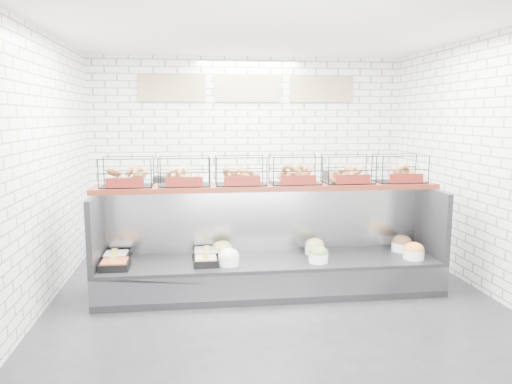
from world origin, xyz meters
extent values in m
plane|color=black|center=(0.00, 0.00, 0.00)|extent=(5.50, 5.50, 0.00)
cube|color=white|center=(0.00, 2.75, 1.50)|extent=(5.00, 0.02, 3.00)
cube|color=white|center=(-2.50, 0.00, 1.50)|extent=(0.02, 5.50, 3.00)
cube|color=white|center=(2.50, 0.00, 1.50)|extent=(0.02, 5.50, 3.00)
cube|color=white|center=(0.00, 0.00, 3.00)|extent=(5.00, 5.50, 0.02)
cube|color=tan|center=(-1.20, 2.72, 2.50)|extent=(1.05, 0.03, 0.42)
cube|color=tan|center=(0.00, 2.72, 2.50)|extent=(1.05, 0.03, 0.42)
cube|color=tan|center=(1.20, 2.72, 2.50)|extent=(1.05, 0.03, 0.42)
cube|color=black|center=(0.00, 0.30, 0.20)|extent=(4.00, 0.90, 0.40)
cube|color=#93969B|center=(0.00, -0.14, 0.22)|extent=(4.00, 0.03, 0.28)
cube|color=#93969B|center=(0.00, 0.71, 0.80)|extent=(4.00, 0.08, 0.80)
cube|color=black|center=(-1.97, 0.30, 0.80)|extent=(0.06, 0.90, 0.80)
cube|color=black|center=(1.97, 0.30, 0.80)|extent=(0.06, 0.90, 0.80)
cube|color=black|center=(-1.76, 0.13, 0.44)|extent=(0.32, 0.32, 0.08)
cube|color=#C55629|center=(-1.76, 0.13, 0.48)|extent=(0.27, 0.27, 0.04)
cube|color=#DDD34D|center=(-1.76, 0.02, 0.53)|extent=(0.06, 0.01, 0.08)
cube|color=black|center=(-1.79, 0.46, 0.44)|extent=(0.29, 0.29, 0.08)
cube|color=white|center=(-1.79, 0.46, 0.48)|extent=(0.25, 0.25, 0.04)
cube|color=#DDD34D|center=(-1.79, 0.36, 0.53)|extent=(0.06, 0.01, 0.08)
cube|color=black|center=(-0.76, 0.14, 0.44)|extent=(0.27, 0.27, 0.08)
cube|color=#D9B485|center=(-0.76, 0.14, 0.48)|extent=(0.23, 0.23, 0.04)
cube|color=#DDD34D|center=(-0.76, 0.04, 0.53)|extent=(0.06, 0.01, 0.08)
cube|color=black|center=(-0.75, 0.47, 0.44)|extent=(0.33, 0.33, 0.08)
cube|color=white|center=(-0.75, 0.47, 0.48)|extent=(0.28, 0.28, 0.04)
cube|color=#DDD34D|center=(-0.75, 0.36, 0.53)|extent=(0.06, 0.01, 0.08)
cylinder|color=white|center=(-0.50, 0.12, 0.46)|extent=(0.24, 0.24, 0.11)
ellipsoid|color=silver|center=(-0.50, 0.12, 0.52)|extent=(0.23, 0.23, 0.16)
cylinder|color=white|center=(-0.56, 0.44, 0.46)|extent=(0.24, 0.24, 0.11)
ellipsoid|color=#D1C46A|center=(-0.56, 0.44, 0.52)|extent=(0.24, 0.24, 0.17)
cylinder|color=white|center=(0.53, 0.09, 0.46)|extent=(0.22, 0.22, 0.11)
ellipsoid|color=olive|center=(0.53, 0.09, 0.52)|extent=(0.22, 0.22, 0.15)
cylinder|color=white|center=(0.57, 0.45, 0.46)|extent=(0.23, 0.23, 0.11)
ellipsoid|color=#D6C184|center=(0.57, 0.45, 0.52)|extent=(0.23, 0.23, 0.16)
cylinder|color=white|center=(1.68, 0.10, 0.46)|extent=(0.24, 0.24, 0.11)
ellipsoid|color=orange|center=(1.68, 0.10, 0.52)|extent=(0.24, 0.24, 0.17)
cylinder|color=white|center=(1.68, 0.45, 0.46)|extent=(0.25, 0.25, 0.11)
ellipsoid|color=brown|center=(1.68, 0.45, 0.52)|extent=(0.25, 0.25, 0.17)
cube|color=#4F1B10|center=(0.00, 0.52, 1.23)|extent=(4.10, 0.50, 0.06)
cube|color=black|center=(-1.64, 0.52, 1.43)|extent=(0.60, 0.38, 0.34)
cube|color=#5B1710|center=(-1.64, 0.32, 1.33)|extent=(0.42, 0.02, 0.11)
cube|color=black|center=(-0.99, 0.52, 1.43)|extent=(0.60, 0.38, 0.34)
cube|color=#5B1710|center=(-0.99, 0.32, 1.33)|extent=(0.42, 0.02, 0.11)
cube|color=black|center=(-0.33, 0.52, 1.43)|extent=(0.60, 0.38, 0.34)
cube|color=#5B1710|center=(-0.33, 0.32, 1.33)|extent=(0.42, 0.02, 0.11)
cube|color=black|center=(0.33, 0.52, 1.43)|extent=(0.60, 0.38, 0.34)
cube|color=#5B1710|center=(0.33, 0.32, 1.33)|extent=(0.42, 0.02, 0.11)
cube|color=black|center=(0.99, 0.52, 1.43)|extent=(0.60, 0.38, 0.34)
cube|color=#5B1710|center=(0.99, 0.32, 1.33)|extent=(0.42, 0.02, 0.11)
cube|color=black|center=(1.64, 0.52, 1.43)|extent=(0.60, 0.38, 0.34)
cube|color=#5B1710|center=(1.64, 0.32, 1.33)|extent=(0.42, 0.02, 0.11)
cube|color=#93969B|center=(0.00, 2.43, 0.45)|extent=(4.00, 0.60, 0.90)
cube|color=black|center=(-1.30, 2.47, 1.02)|extent=(0.40, 0.30, 0.24)
cube|color=silver|center=(-0.78, 2.47, 0.99)|extent=(0.35, 0.28, 0.18)
cylinder|color=#BE3B2F|center=(0.57, 2.42, 1.01)|extent=(0.09, 0.09, 0.22)
cube|color=black|center=(1.36, 2.39, 1.05)|extent=(0.30, 0.30, 0.30)
camera|label=1|loc=(-0.87, -5.33, 2.07)|focal=35.00mm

